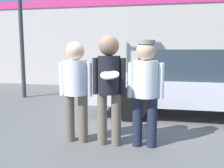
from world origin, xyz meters
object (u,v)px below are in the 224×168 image
Objects in this scene: person_left at (76,84)px; person_middle_with_frisbee at (109,81)px; person_right at (145,84)px; parked_car_near at (198,82)px.

person_middle_with_frisbee is at bearing -3.63° from person_left.
person_right is (0.54, 0.05, -0.03)m from person_middle_with_frisbee.
person_left reaches higher than parked_car_near.
person_left is at bearing 176.37° from person_middle_with_frisbee.
person_middle_with_frisbee reaches higher than person_left.
person_middle_with_frisbee is 1.05× the size of person_right.
person_right is 2.39m from parked_car_near.
person_middle_with_frisbee reaches higher than person_right.
person_middle_with_frisbee is at bearing -125.41° from parked_car_near.
person_middle_with_frisbee is 0.54m from person_right.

